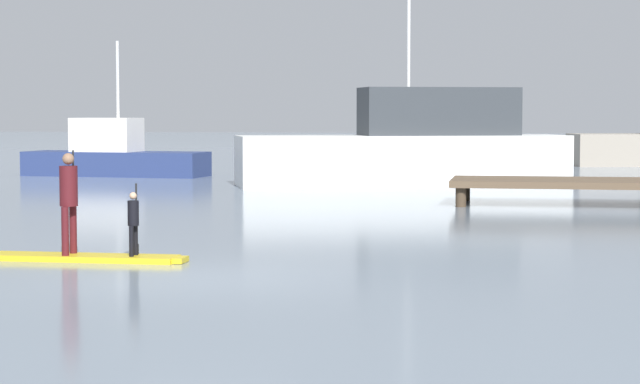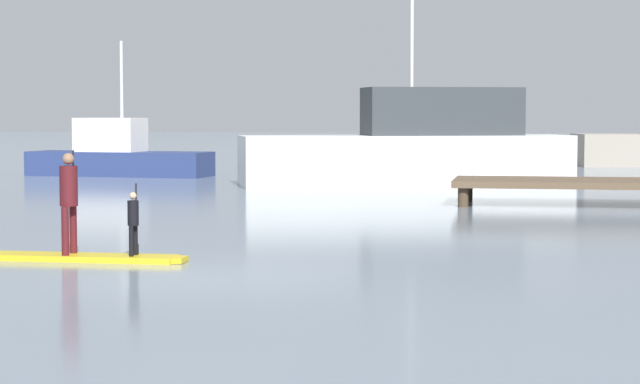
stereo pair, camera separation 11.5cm
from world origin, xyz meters
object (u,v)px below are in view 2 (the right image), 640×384
(fishing_boat_white_large, at_px, (415,148))
(paddleboard_near, at_px, (87,258))
(paddler_child_solo, at_px, (133,220))
(fishing_boat_green_midground, at_px, (117,155))
(paddler_adult, at_px, (69,196))

(fishing_boat_white_large, bearing_deg, paddleboard_near, -99.23)
(paddleboard_near, xyz_separation_m, paddler_child_solo, (0.82, 0.01, 0.65))
(fishing_boat_white_large, xyz_separation_m, fishing_boat_green_midground, (-11.97, 3.97, -0.48))
(paddleboard_near, height_order, fishing_boat_green_midground, fishing_boat_green_midground)
(paddler_adult, bearing_deg, fishing_boat_green_midground, 107.83)
(fishing_boat_white_large, bearing_deg, fishing_boat_green_midground, 161.65)
(paddleboard_near, bearing_deg, fishing_boat_green_midground, 108.48)
(paddler_child_solo, bearing_deg, fishing_boat_white_large, 82.90)
(fishing_boat_white_large, bearing_deg, paddler_adult, -100.06)
(fishing_boat_green_midground, bearing_deg, paddleboard_near, -71.52)
(paddler_child_solo, xyz_separation_m, fishing_boat_green_midground, (-9.30, 25.39, 0.09))
(paddler_child_solo, xyz_separation_m, fishing_boat_white_large, (2.67, 21.42, 0.58))
(paddler_child_solo, height_order, fishing_boat_white_large, fishing_boat_white_large)
(paddler_child_solo, bearing_deg, paddler_adult, -179.72)
(fishing_boat_green_midground, bearing_deg, paddler_adult, -72.17)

